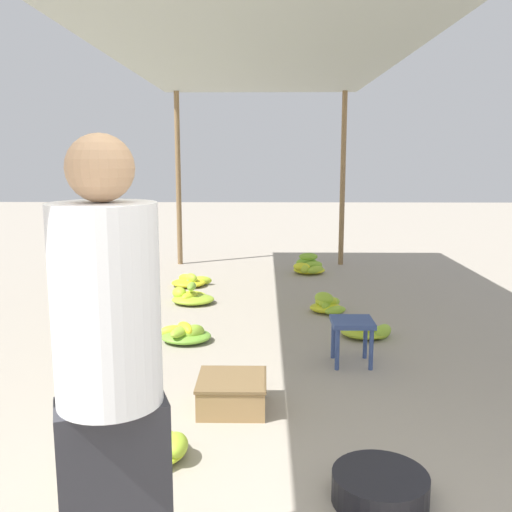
% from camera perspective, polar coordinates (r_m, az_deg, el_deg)
% --- Properties ---
extents(canopy_post_back_left, '(0.08, 0.08, 2.68)m').
position_cam_1_polar(canopy_post_back_left, '(9.05, -7.77, 7.58)').
color(canopy_post_back_left, olive).
rests_on(canopy_post_back_left, ground).
extents(canopy_post_back_right, '(0.08, 0.08, 2.68)m').
position_cam_1_polar(canopy_post_back_right, '(9.03, 8.67, 7.55)').
color(canopy_post_back_right, olive).
rests_on(canopy_post_back_right, ground).
extents(canopy_tarp, '(2.96, 7.74, 0.04)m').
position_cam_1_polar(canopy_tarp, '(5.36, 0.16, 20.67)').
color(canopy_tarp, '#9EA399').
rests_on(canopy_tarp, canopy_post_front_left).
extents(vendor_foreground, '(0.48, 0.48, 1.78)m').
position_cam_1_polar(vendor_foreground, '(2.15, -14.42, -11.55)').
color(vendor_foreground, '#2D2D33').
rests_on(vendor_foreground, ground).
extents(stool, '(0.34, 0.34, 0.38)m').
position_cam_1_polar(stool, '(4.78, 9.59, -7.13)').
color(stool, '#384C84').
rests_on(stool, ground).
extents(basin_black, '(0.48, 0.48, 0.15)m').
position_cam_1_polar(basin_black, '(3.12, 12.30, -21.71)').
color(basin_black, black).
rests_on(basin_black, ground).
extents(banana_pile_left_0, '(0.60, 0.57, 0.22)m').
position_cam_1_polar(banana_pile_left_0, '(3.46, -11.95, -18.28)').
color(banana_pile_left_0, yellow).
rests_on(banana_pile_left_0, ground).
extents(banana_pile_left_1, '(0.51, 0.54, 0.19)m').
position_cam_1_polar(banana_pile_left_1, '(5.39, -7.24, -7.71)').
color(banana_pile_left_1, '#A9C82E').
rests_on(banana_pile_left_1, ground).
extents(banana_pile_left_2, '(0.52, 0.41, 0.19)m').
position_cam_1_polar(banana_pile_left_2, '(7.60, -6.55, -2.53)').
color(banana_pile_left_2, '#ABC92D').
rests_on(banana_pile_left_2, ground).
extents(banana_pile_left_3, '(0.54, 0.51, 0.25)m').
position_cam_1_polar(banana_pile_left_3, '(6.74, -6.53, -4.09)').
color(banana_pile_left_3, '#AAC82E').
rests_on(banana_pile_left_3, ground).
extents(banana_pile_right_0, '(0.41, 0.49, 0.23)m').
position_cam_1_polar(banana_pile_right_0, '(6.36, 7.16, -4.81)').
color(banana_pile_right_0, '#A6C72E').
rests_on(banana_pile_right_0, ground).
extents(banana_pile_right_1, '(0.52, 0.39, 0.19)m').
position_cam_1_polar(banana_pile_right_1, '(5.56, 11.02, -7.26)').
color(banana_pile_right_1, '#AECA2D').
rests_on(banana_pile_right_1, ground).
extents(banana_pile_right_2, '(0.49, 0.48, 0.30)m').
position_cam_1_polar(banana_pile_right_2, '(8.37, 5.28, -1.09)').
color(banana_pile_right_2, '#AAC82E').
rests_on(banana_pile_right_2, ground).
extents(crate_near, '(0.47, 0.47, 0.22)m').
position_cam_1_polar(crate_near, '(3.99, -2.41, -13.53)').
color(crate_near, '#9E7A4C').
rests_on(crate_near, ground).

